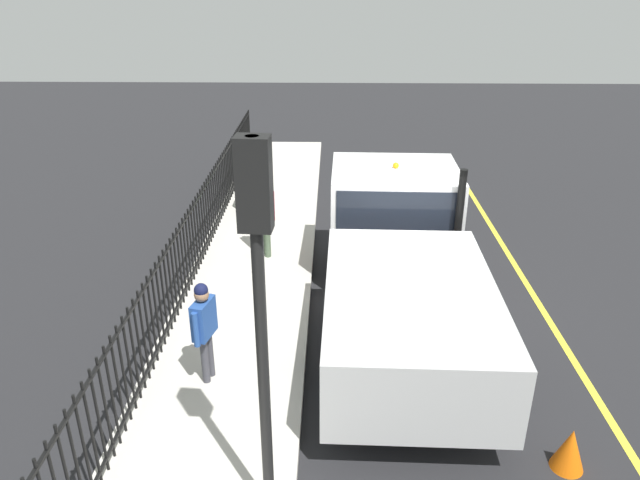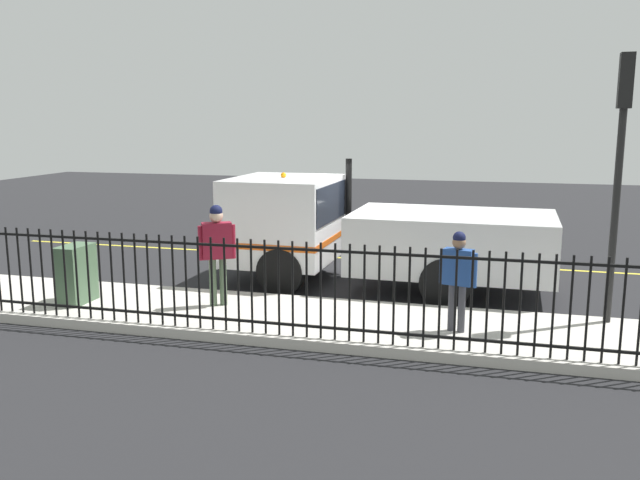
{
  "view_description": "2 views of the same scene",
  "coord_description": "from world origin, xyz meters",
  "px_view_note": "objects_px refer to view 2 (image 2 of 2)",
  "views": [
    {
      "loc": [
        1.54,
        9.63,
        5.75
      ],
      "look_at": [
        1.77,
        -0.89,
        0.95
      ],
      "focal_mm": 33.2,
      "sensor_mm": 36.0,
      "label": 1
    },
    {
      "loc": [
        13.76,
        2.97,
        3.51
      ],
      "look_at": [
        1.99,
        -0.17,
        1.27
      ],
      "focal_mm": 37.51,
      "sensor_mm": 36.0,
      "label": 2
    }
  ],
  "objects_px": {
    "worker_standing": "(217,244)",
    "pedestrian_distant": "(458,271)",
    "traffic_light_near": "(621,136)",
    "traffic_cone": "(538,265)",
    "utility_cabinet": "(76,274)",
    "work_truck": "(357,228)"
  },
  "relations": [
    {
      "from": "work_truck",
      "to": "traffic_cone",
      "type": "height_order",
      "value": "work_truck"
    },
    {
      "from": "traffic_light_near",
      "to": "traffic_cone",
      "type": "bearing_deg",
      "value": 17.57
    },
    {
      "from": "utility_cabinet",
      "to": "traffic_light_near",
      "type": "bearing_deg",
      "value": 97.52
    },
    {
      "from": "worker_standing",
      "to": "traffic_light_near",
      "type": "relative_size",
      "value": 0.42
    },
    {
      "from": "pedestrian_distant",
      "to": "traffic_light_near",
      "type": "xyz_separation_m",
      "value": [
        -1.15,
        2.39,
        2.08
      ]
    },
    {
      "from": "traffic_cone",
      "to": "utility_cabinet",
      "type": "bearing_deg",
      "value": -59.55
    },
    {
      "from": "pedestrian_distant",
      "to": "traffic_light_near",
      "type": "relative_size",
      "value": 0.37
    },
    {
      "from": "work_truck",
      "to": "worker_standing",
      "type": "bearing_deg",
      "value": 143.78
    },
    {
      "from": "worker_standing",
      "to": "pedestrian_distant",
      "type": "xyz_separation_m",
      "value": [
        0.42,
        4.25,
        -0.13
      ]
    },
    {
      "from": "worker_standing",
      "to": "traffic_cone",
      "type": "relative_size",
      "value": 3.09
    },
    {
      "from": "work_truck",
      "to": "worker_standing",
      "type": "xyz_separation_m",
      "value": [
        2.6,
        -2.0,
        0.04
      ]
    },
    {
      "from": "utility_cabinet",
      "to": "worker_standing",
      "type": "bearing_deg",
      "value": 100.64
    },
    {
      "from": "utility_cabinet",
      "to": "traffic_cone",
      "type": "distance_m",
      "value": 9.67
    },
    {
      "from": "work_truck",
      "to": "utility_cabinet",
      "type": "height_order",
      "value": "work_truck"
    },
    {
      "from": "work_truck",
      "to": "traffic_cone",
      "type": "bearing_deg",
      "value": -62.88
    },
    {
      "from": "utility_cabinet",
      "to": "traffic_cone",
      "type": "xyz_separation_m",
      "value": [
        -4.9,
        8.33,
        -0.4
      ]
    },
    {
      "from": "pedestrian_distant",
      "to": "traffic_cone",
      "type": "bearing_deg",
      "value": -93.08
    },
    {
      "from": "traffic_cone",
      "to": "worker_standing",
      "type": "bearing_deg",
      "value": -52.48
    },
    {
      "from": "utility_cabinet",
      "to": "traffic_cone",
      "type": "bearing_deg",
      "value": 120.45
    },
    {
      "from": "pedestrian_distant",
      "to": "traffic_light_near",
      "type": "distance_m",
      "value": 3.37
    },
    {
      "from": "pedestrian_distant",
      "to": "traffic_cone",
      "type": "xyz_separation_m",
      "value": [
        -4.83,
        1.49,
        -0.85
      ]
    },
    {
      "from": "worker_standing",
      "to": "traffic_light_near",
      "type": "height_order",
      "value": "traffic_light_near"
    }
  ]
}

